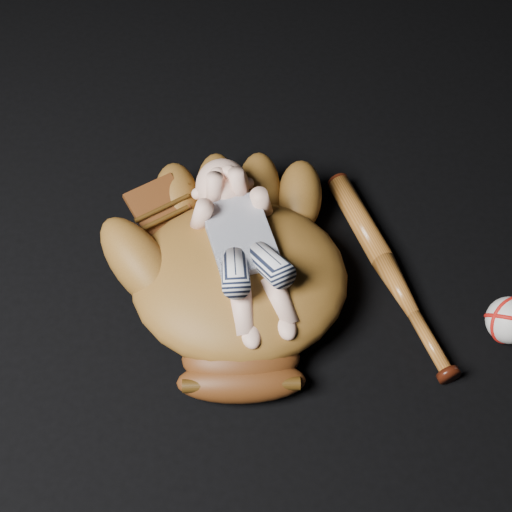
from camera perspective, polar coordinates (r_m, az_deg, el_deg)
name	(u,v)px	position (r m, az deg, el deg)	size (l,w,h in m)	color
baseball_glove	(239,272)	(1.17, -1.34, -1.26)	(0.45, 0.51, 0.16)	brown
newborn_baby	(244,247)	(1.14, -0.93, 0.71)	(0.16, 0.35, 0.14)	beige
baseball_bat	(389,271)	(1.27, 10.60, -1.19)	(0.04, 0.45, 0.04)	brown
baseball	(510,320)	(1.24, 19.66, -4.86)	(0.08, 0.08, 0.08)	silver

